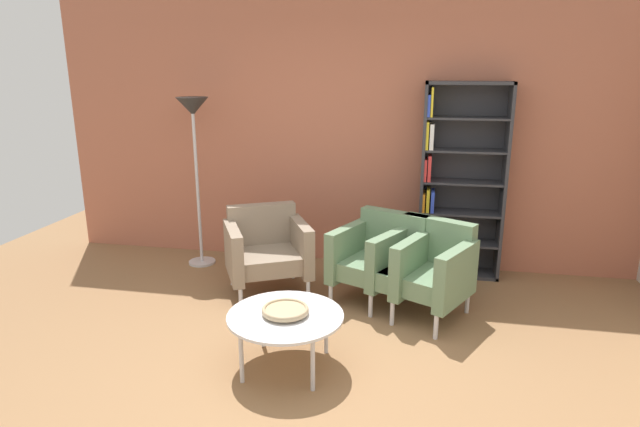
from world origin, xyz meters
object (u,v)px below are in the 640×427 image
(decorative_bowl, at_px, (285,310))
(floor_lamp_torchiere, at_px, (194,127))
(armchair_corner_red, at_px, (425,267))
(coffee_table_low, at_px, (285,318))
(armchair_near_window, at_px, (267,248))
(armchair_spare_guest, at_px, (382,257))
(bookshelf_tall, at_px, (456,183))

(decorative_bowl, relative_size, floor_lamp_torchiere, 0.18)
(armchair_corner_red, bearing_deg, floor_lamp_torchiere, -170.04)
(coffee_table_low, height_order, armchair_near_window, armchair_near_window)
(decorative_bowl, distance_m, armchair_spare_guest, 1.34)
(bookshelf_tall, relative_size, armchair_near_window, 2.06)
(decorative_bowl, bearing_deg, armchair_spare_guest, 65.47)
(coffee_table_low, distance_m, decorative_bowl, 0.06)
(bookshelf_tall, relative_size, armchair_spare_guest, 2.09)
(floor_lamp_torchiere, bearing_deg, decorative_bowl, -52.24)
(bookshelf_tall, distance_m, armchair_spare_guest, 1.17)
(decorative_bowl, distance_m, floor_lamp_torchiere, 2.50)
(armchair_near_window, relative_size, armchair_spare_guest, 1.02)
(bookshelf_tall, xyz_separation_m, armchair_near_window, (-1.70, -0.80, -0.52))
(armchair_spare_guest, xyz_separation_m, floor_lamp_torchiere, (-1.95, 0.59, 1.03))
(armchair_near_window, bearing_deg, armchair_corner_red, -34.70)
(decorative_bowl, bearing_deg, coffee_table_low, -90.00)
(bookshelf_tall, xyz_separation_m, floor_lamp_torchiere, (-2.60, -0.24, 0.51))
(armchair_spare_guest, bearing_deg, coffee_table_low, -90.69)
(decorative_bowl, relative_size, armchair_near_window, 0.35)
(coffee_table_low, relative_size, floor_lamp_torchiere, 0.46)
(armchair_corner_red, xyz_separation_m, floor_lamp_torchiere, (-2.33, 0.75, 1.03))
(armchair_near_window, bearing_deg, floor_lamp_torchiere, 120.74)
(armchair_near_window, xyz_separation_m, floor_lamp_torchiere, (-0.89, 0.56, 1.03))
(armchair_near_window, height_order, armchair_corner_red, same)
(decorative_bowl, bearing_deg, armchair_corner_red, 48.67)
(armchair_near_window, distance_m, armchair_spare_guest, 1.06)
(armchair_near_window, distance_m, floor_lamp_torchiere, 1.48)
(armchair_spare_guest, bearing_deg, armchair_corner_red, 0.87)
(coffee_table_low, bearing_deg, armchair_spare_guest, 65.47)
(decorative_bowl, height_order, floor_lamp_torchiere, floor_lamp_torchiere)
(armchair_spare_guest, height_order, armchair_corner_red, same)
(armchair_spare_guest, bearing_deg, armchair_near_window, -157.69)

